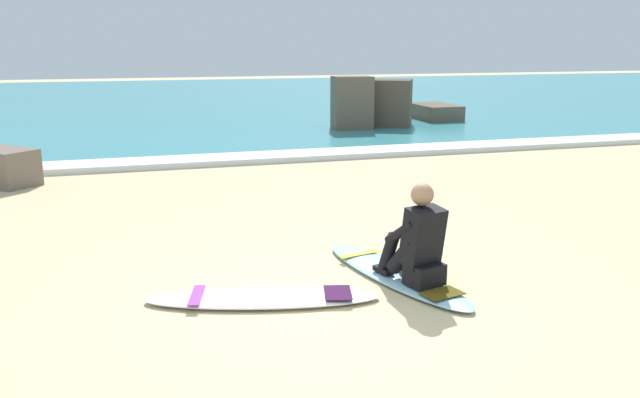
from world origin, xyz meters
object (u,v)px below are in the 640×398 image
surfboard_main (395,274)px  shoreline_rock (4,167)px  surfboard_spare_near (263,298)px  surfer_seated (417,244)px

surfboard_main → shoreline_rock: bearing=126.5°
surfboard_main → shoreline_rock: shoreline_rock is taller
surfboard_spare_near → shoreline_rock: (-2.95, 6.08, 0.26)m
surfboard_main → shoreline_rock: size_ratio=2.13×
surfer_seated → shoreline_rock: 7.58m
shoreline_rock → surfboard_main: bearing=-53.5°
surfboard_main → surfboard_spare_near: size_ratio=1.05×
surfboard_main → surfboard_spare_near: bearing=-170.5°
surfboard_spare_near → shoreline_rock: size_ratio=2.04×
surfer_seated → surfboard_spare_near: bearing=176.4°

